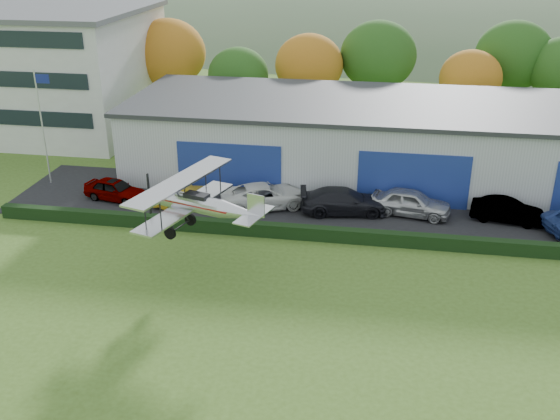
% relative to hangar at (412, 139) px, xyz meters
% --- Properties ---
extents(apron, '(48.00, 9.00, 0.05)m').
position_rel_hangar_xyz_m(apron, '(-2.00, -6.98, -2.63)').
color(apron, black).
rests_on(apron, ground).
extents(hedge, '(46.00, 0.60, 0.80)m').
position_rel_hangar_xyz_m(hedge, '(-2.00, -11.78, -2.26)').
color(hedge, black).
rests_on(hedge, ground).
extents(hangar, '(40.60, 12.60, 5.30)m').
position_rel_hangar_xyz_m(hangar, '(0.00, 0.00, 0.00)').
color(hangar, '#B2B7BC').
rests_on(hangar, ground).
extents(office_block, '(20.60, 15.60, 10.40)m').
position_rel_hangar_xyz_m(office_block, '(-33.00, 7.02, 2.56)').
color(office_block, silver).
rests_on(office_block, ground).
extents(flagpole, '(1.05, 0.10, 8.00)m').
position_rel_hangar_xyz_m(flagpole, '(-24.88, -5.98, 2.13)').
color(flagpole, silver).
rests_on(flagpole, ground).
extents(tree_belt, '(75.70, 13.22, 10.12)m').
position_rel_hangar_xyz_m(tree_belt, '(-4.15, 12.64, 2.95)').
color(tree_belt, '#3D2614').
rests_on(tree_belt, ground).
extents(distant_hills, '(430.00, 196.00, 56.00)m').
position_rel_hangar_xyz_m(distant_hills, '(-9.38, 112.02, -15.70)').
color(distant_hills, '#4C6642').
rests_on(distant_hills, ground).
extents(car_0, '(4.46, 2.59, 1.43)m').
position_rel_hangar_xyz_m(car_0, '(-19.22, -8.16, -1.89)').
color(car_0, gray).
rests_on(car_0, apron).
extents(car_1, '(4.24, 2.91, 1.32)m').
position_rel_hangar_xyz_m(car_1, '(-14.66, -8.17, -1.94)').
color(car_1, gold).
rests_on(car_1, apron).
extents(car_2, '(6.14, 4.58, 1.55)m').
position_rel_hangar_xyz_m(car_2, '(-9.27, -7.73, -1.83)').
color(car_2, silver).
rests_on(car_2, apron).
extents(car_3, '(5.74, 3.02, 1.59)m').
position_rel_hangar_xyz_m(car_3, '(-4.21, -7.79, -1.81)').
color(car_3, black).
rests_on(car_3, apron).
extents(car_4, '(5.18, 2.86, 1.67)m').
position_rel_hangar_xyz_m(car_4, '(-0.07, -7.42, -1.77)').
color(car_4, silver).
rests_on(car_4, apron).
extents(car_5, '(4.51, 2.28, 1.42)m').
position_rel_hangar_xyz_m(car_5, '(5.69, -7.47, -1.90)').
color(car_5, gray).
rests_on(car_5, apron).
extents(biplane, '(6.86, 7.76, 2.91)m').
position_rel_hangar_xyz_m(biplane, '(-10.89, -16.65, 1.35)').
color(biplane, silver).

